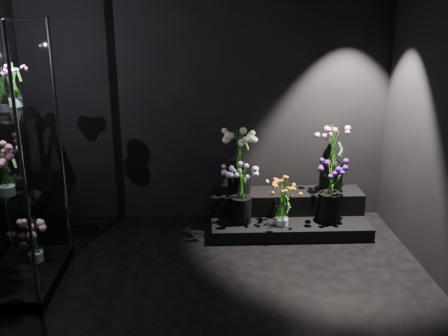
{
  "coord_description": "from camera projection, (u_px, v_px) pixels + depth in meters",
  "views": [
    {
      "loc": [
        -0.05,
        -3.44,
        2.33
      ],
      "look_at": [
        0.14,
        1.2,
        0.84
      ],
      "focal_mm": 40.0,
      "sensor_mm": 36.0,
      "label": 1
    }
  ],
  "objects": [
    {
      "name": "display_riser",
      "position": [
        287.0,
        213.0,
        5.56
      ],
      "size": [
        1.7,
        0.75,
        0.38
      ],
      "color": "black",
      "rests_on": "floor"
    },
    {
      "name": "bouquet_orange_bells",
      "position": [
        283.0,
        203.0,
        5.21
      ],
      "size": [
        0.32,
        0.32,
        0.49
      ],
      "rotation": [
        0.0,
        0.0,
        0.27
      ],
      "color": "white",
      "rests_on": "display_riser"
    },
    {
      "name": "bouquet_case_pink",
      "position": [
        5.0,
        170.0,
        4.0
      ],
      "size": [
        0.33,
        0.33,
        0.41
      ],
      "rotation": [
        0.0,
        0.0,
        0.08
      ],
      "color": "white",
      "rests_on": "display_case"
    },
    {
      "name": "bouquet_purple",
      "position": [
        331.0,
        190.0,
        5.29
      ],
      "size": [
        0.36,
        0.36,
        0.66
      ],
      "rotation": [
        0.0,
        0.0,
        -0.27
      ],
      "color": "black",
      "rests_on": "display_riser"
    },
    {
      "name": "wall_back",
      "position": [
        208.0,
        97.0,
        5.47
      ],
      "size": [
        4.0,
        0.0,
        4.0
      ],
      "primitive_type": "plane",
      "rotation": [
        1.57,
        0.0,
        0.0
      ],
      "color": "black",
      "rests_on": "floor"
    },
    {
      "name": "wall_front",
      "position": [
        222.0,
        302.0,
        1.66
      ],
      "size": [
        4.0,
        0.0,
        4.0
      ],
      "primitive_type": "plane",
      "rotation": [
        -1.57,
        0.0,
        0.0
      ],
      "color": "black",
      "rests_on": "floor"
    },
    {
      "name": "bouquet_cream_roses",
      "position": [
        239.0,
        157.0,
        5.45
      ],
      "size": [
        0.39,
        0.39,
        0.72
      ],
      "rotation": [
        0.0,
        0.0,
        0.07
      ],
      "color": "black",
      "rests_on": "display_riser"
    },
    {
      "name": "bouquet_lilac",
      "position": [
        241.0,
        189.0,
        5.24
      ],
      "size": [
        0.39,
        0.39,
        0.65
      ],
      "rotation": [
        0.0,
        0.0,
        -0.14
      ],
      "color": "black",
      "rests_on": "display_riser"
    },
    {
      "name": "display_case",
      "position": [
        9.0,
        161.0,
        4.12
      ],
      "size": [
        0.62,
        1.03,
        2.26
      ],
      "color": "black",
      "rests_on": "floor"
    },
    {
      "name": "bouquet_case_base_pink",
      "position": [
        34.0,
        238.0,
        4.54
      ],
      "size": [
        0.41,
        0.41,
        0.43
      ],
      "rotation": [
        0.0,
        0.0,
        -0.43
      ],
      "color": "white",
      "rests_on": "display_case"
    },
    {
      "name": "bouquet_pink_roses",
      "position": [
        332.0,
        155.0,
        5.48
      ],
      "size": [
        0.42,
        0.42,
        0.75
      ],
      "rotation": [
        0.0,
        0.0,
        0.24
      ],
      "color": "black",
      "rests_on": "display_riser"
    },
    {
      "name": "bouquet_case_magenta",
      "position": [
        13.0,
        83.0,
        4.11
      ],
      "size": [
        0.22,
        0.22,
        0.39
      ],
      "rotation": [
        0.0,
        0.0,
        0.07
      ],
      "color": "white",
      "rests_on": "display_case"
    },
    {
      "name": "floor",
      "position": [
        213.0,
        314.0,
        3.99
      ],
      "size": [
        4.0,
        4.0,
        0.0
      ],
      "primitive_type": "plane",
      "color": "black",
      "rests_on": "ground"
    }
  ]
}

